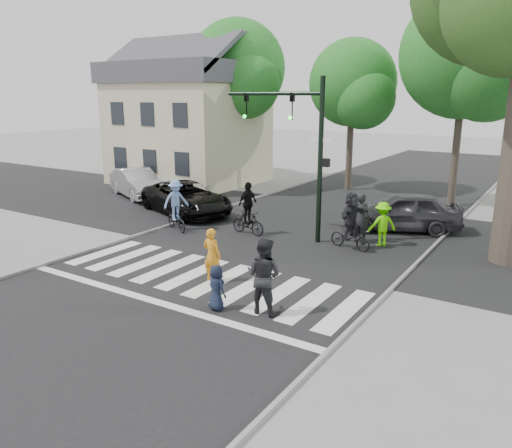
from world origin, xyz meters
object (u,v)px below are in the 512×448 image
(pedestrian_woman, at_px, (212,255))
(cyclist_mid, at_px, (248,213))
(car_silver, at_px, (137,183))
(traffic_signal, at_px, (300,136))
(pedestrian_adult, at_px, (264,276))
(car_suv, at_px, (186,198))
(car_grey, at_px, (402,211))
(cyclist_right, at_px, (351,224))
(cyclist_left, at_px, (176,209))
(pedestrian_child, at_px, (216,288))

(pedestrian_woman, height_order, cyclist_mid, cyclist_mid)
(car_silver, bearing_deg, pedestrian_woman, -100.90)
(traffic_signal, height_order, car_silver, traffic_signal)
(pedestrian_adult, xyz_separation_m, car_suv, (-8.74, 7.30, -0.24))
(cyclist_mid, height_order, car_grey, cyclist_mid)
(cyclist_right, bearing_deg, cyclist_left, -168.42)
(cyclist_left, bearing_deg, cyclist_mid, 20.45)
(traffic_signal, distance_m, pedestrian_child, 7.76)
(cyclist_right, distance_m, car_grey, 3.58)
(cyclist_left, bearing_deg, car_grey, 32.62)
(car_suv, bearing_deg, car_silver, 92.98)
(pedestrian_woman, bearing_deg, cyclist_right, -114.93)
(cyclist_left, distance_m, car_grey, 9.12)
(car_grey, bearing_deg, cyclist_left, -81.17)
(pedestrian_adult, height_order, cyclist_right, cyclist_right)
(cyclist_left, xyz_separation_m, car_silver, (-6.35, 4.05, -0.14))
(pedestrian_child, bearing_deg, car_grey, -82.96)
(cyclist_mid, height_order, car_suv, cyclist_mid)
(car_suv, bearing_deg, cyclist_right, -75.96)
(pedestrian_adult, bearing_deg, cyclist_right, -89.28)
(cyclist_mid, bearing_deg, pedestrian_woman, -68.12)
(pedestrian_child, xyz_separation_m, cyclist_left, (-6.05, 5.34, 0.29))
(pedestrian_adult, relative_size, car_grey, 0.42)
(cyclist_left, relative_size, cyclist_right, 1.00)
(traffic_signal, height_order, pedestrian_woman, traffic_signal)
(traffic_signal, xyz_separation_m, cyclist_left, (-4.73, -1.57, -3.01))
(pedestrian_woman, height_order, cyclist_right, cyclist_right)
(pedestrian_woman, bearing_deg, cyclist_left, -40.70)
(traffic_signal, distance_m, car_silver, 11.78)
(cyclist_mid, height_order, cyclist_right, cyclist_mid)
(pedestrian_woman, bearing_deg, car_grey, -110.76)
(traffic_signal, relative_size, cyclist_left, 2.91)
(cyclist_right, xyz_separation_m, car_silver, (-13.28, 2.63, -0.16))
(cyclist_right, bearing_deg, pedestrian_woman, -112.93)
(pedestrian_child, height_order, car_silver, car_silver)
(cyclist_left, distance_m, car_silver, 7.53)
(traffic_signal, xyz_separation_m, pedestrian_adult, (2.42, -6.39, -2.92))
(traffic_signal, bearing_deg, cyclist_left, -161.67)
(cyclist_mid, bearing_deg, cyclist_right, 5.24)
(cyclist_mid, distance_m, car_grey, 6.24)
(cyclist_left, bearing_deg, car_silver, 147.51)
(cyclist_mid, relative_size, cyclist_right, 1.02)
(pedestrian_woman, bearing_deg, car_silver, -37.25)
(car_grey, bearing_deg, pedestrian_woman, -42.55)
(car_suv, bearing_deg, traffic_signal, -77.07)
(pedestrian_child, height_order, car_grey, car_grey)
(cyclist_right, height_order, car_suv, cyclist_right)
(cyclist_mid, xyz_separation_m, car_grey, (4.89, 3.87, -0.07))
(pedestrian_child, height_order, cyclist_mid, cyclist_mid)
(pedestrian_woman, relative_size, pedestrian_adult, 0.82)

